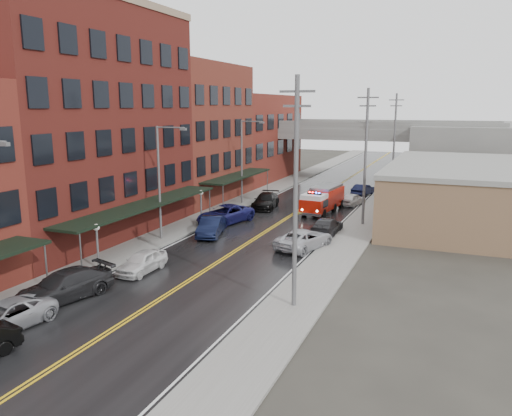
% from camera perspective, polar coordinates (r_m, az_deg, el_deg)
% --- Properties ---
extents(road, '(11.00, 160.00, 0.02)m').
position_cam_1_polar(road, '(42.80, 1.33, -2.60)').
color(road, black).
rests_on(road, ground).
extents(sidewalk_left, '(3.00, 160.00, 0.15)m').
position_cam_1_polar(sidewalk_left, '(45.81, -7.24, -1.65)').
color(sidewalk_left, slate).
rests_on(sidewalk_left, ground).
extents(sidewalk_right, '(3.00, 160.00, 0.15)m').
position_cam_1_polar(sidewalk_right, '(40.85, 10.96, -3.41)').
color(sidewalk_right, slate).
rests_on(sidewalk_right, ground).
extents(curb_left, '(0.30, 160.00, 0.15)m').
position_cam_1_polar(curb_left, '(45.04, -5.41, -1.84)').
color(curb_left, gray).
rests_on(curb_left, ground).
extents(curb_right, '(0.30, 160.00, 0.15)m').
position_cam_1_polar(curb_right, '(41.18, 8.71, -3.21)').
color(curb_right, gray).
rests_on(curb_right, ground).
extents(brick_building_b, '(9.00, 20.00, 18.00)m').
position_cam_1_polar(brick_building_b, '(42.40, -19.47, 8.91)').
color(brick_building_b, '#531B16').
rests_on(brick_building_b, ground).
extents(brick_building_c, '(9.00, 15.00, 15.00)m').
position_cam_1_polar(brick_building_c, '(56.78, -7.54, 8.47)').
color(brick_building_c, maroon).
rests_on(brick_building_c, ground).
extents(brick_building_far, '(9.00, 20.00, 12.00)m').
position_cam_1_polar(brick_building_far, '(72.57, -0.62, 8.05)').
color(brick_building_far, maroon).
rests_on(brick_building_far, ground).
extents(tan_building, '(14.00, 22.00, 5.00)m').
position_cam_1_polar(tan_building, '(49.46, 23.33, 1.33)').
color(tan_building, brown).
rests_on(tan_building, ground).
extents(right_far_block, '(18.00, 30.00, 8.00)m').
position_cam_1_polar(right_far_block, '(79.13, 24.58, 5.85)').
color(right_far_block, slate).
rests_on(right_far_block, ground).
extents(awning_1, '(2.60, 18.00, 3.09)m').
position_cam_1_polar(awning_1, '(39.51, -12.55, 0.35)').
color(awning_1, black).
rests_on(awning_1, ground).
extents(awning_2, '(2.60, 13.00, 3.09)m').
position_cam_1_polar(awning_2, '(54.59, -2.09, 3.68)').
color(awning_2, black).
rests_on(awning_2, ground).
extents(globe_lamp_1, '(0.44, 0.44, 3.12)m').
position_cam_1_polar(globe_lamp_1, '(33.59, -17.73, -3.09)').
color(globe_lamp_1, '#59595B').
rests_on(globe_lamp_1, ground).
extents(globe_lamp_2, '(0.44, 0.44, 3.12)m').
position_cam_1_polar(globe_lamp_2, '(44.92, -6.31, 1.02)').
color(globe_lamp_2, '#59595B').
rests_on(globe_lamp_2, ground).
extents(street_lamp_1, '(2.64, 0.22, 9.00)m').
position_cam_1_polar(street_lamp_1, '(39.45, -10.74, 3.65)').
color(street_lamp_1, '#59595B').
rests_on(street_lamp_1, ground).
extents(street_lamp_2, '(2.64, 0.22, 9.00)m').
position_cam_1_polar(street_lamp_2, '(53.49, -1.40, 5.89)').
color(street_lamp_2, '#59595B').
rests_on(street_lamp_2, ground).
extents(utility_pole_0, '(1.80, 0.24, 12.00)m').
position_cam_1_polar(utility_pole_0, '(25.31, 4.55, 2.00)').
color(utility_pole_0, '#59595B').
rests_on(utility_pole_0, ground).
extents(utility_pole_1, '(1.80, 0.24, 12.00)m').
position_cam_1_polar(utility_pole_1, '(44.63, 12.42, 5.93)').
color(utility_pole_1, '#59595B').
rests_on(utility_pole_1, ground).
extents(utility_pole_2, '(1.80, 0.24, 12.00)m').
position_cam_1_polar(utility_pole_2, '(64.37, 15.53, 7.45)').
color(utility_pole_2, '#59595B').
rests_on(utility_pole_2, ground).
extents(overpass, '(40.00, 10.00, 7.50)m').
position_cam_1_polar(overpass, '(72.45, 10.48, 7.84)').
color(overpass, slate).
rests_on(overpass, ground).
extents(fire_truck, '(3.36, 7.22, 2.57)m').
position_cam_1_polar(fire_truck, '(50.27, 7.62, 1.06)').
color(fire_truck, '#AC1407').
rests_on(fire_truck, ground).
extents(parked_car_left_2, '(2.83, 5.12, 1.36)m').
position_cam_1_polar(parked_car_left_2, '(27.04, -26.83, -11.04)').
color(parked_car_left_2, '#96979D').
rests_on(parked_car_left_2, ground).
extents(parked_car_left_3, '(3.72, 5.95, 1.61)m').
position_cam_1_polar(parked_car_left_3, '(29.68, -21.05, -8.29)').
color(parked_car_left_3, black).
rests_on(parked_car_left_3, ground).
extents(parked_car_left_4, '(1.68, 4.09, 1.39)m').
position_cam_1_polar(parked_car_left_4, '(32.97, -12.90, -6.02)').
color(parked_car_left_4, silver).
rests_on(parked_car_left_4, ground).
extents(parked_car_left_5, '(2.91, 5.04, 1.57)m').
position_cam_1_polar(parked_car_left_5, '(41.15, -5.16, -2.11)').
color(parked_car_left_5, black).
rests_on(parked_car_left_5, ground).
extents(parked_car_left_6, '(4.17, 6.43, 1.65)m').
position_cam_1_polar(parked_car_left_6, '(45.38, -3.53, -0.74)').
color(parked_car_left_6, '#161753').
rests_on(parked_car_left_6, ground).
extents(parked_car_left_7, '(2.99, 5.64, 1.56)m').
position_cam_1_polar(parked_car_left_7, '(52.00, 1.11, 0.82)').
color(parked_car_left_7, black).
rests_on(parked_car_left_7, ground).
extents(parked_car_right_0, '(3.87, 5.84, 1.49)m').
position_cam_1_polar(parked_car_right_0, '(37.51, 5.54, -3.54)').
color(parked_car_right_0, '#B1B3BA').
rests_on(parked_car_right_0, ground).
extents(parked_car_right_1, '(1.99, 4.82, 1.40)m').
position_cam_1_polar(parked_car_right_1, '(41.87, 8.07, -2.06)').
color(parked_car_right_1, '#262628').
rests_on(parked_car_right_1, ground).
extents(parked_car_right_2, '(2.54, 4.16, 1.32)m').
position_cam_1_polar(parked_car_right_2, '(54.50, 11.00, 0.99)').
color(parked_car_right_2, silver).
rests_on(parked_car_right_2, ground).
extents(parked_car_right_3, '(2.32, 4.32, 1.35)m').
position_cam_1_polar(parked_car_right_3, '(60.91, 12.14, 2.06)').
color(parked_car_right_3, black).
rests_on(parked_car_right_3, ground).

